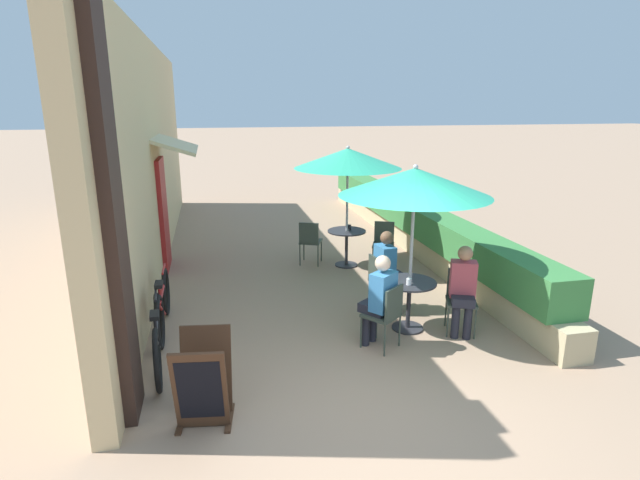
% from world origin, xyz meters
% --- Properties ---
extents(ground_plane, '(120.00, 120.00, 0.00)m').
position_xyz_m(ground_plane, '(0.00, 0.00, 0.00)').
color(ground_plane, '#9E7F66').
extents(cafe_facade_wall, '(0.98, 11.92, 4.20)m').
position_xyz_m(cafe_facade_wall, '(-2.54, 5.83, 2.09)').
color(cafe_facade_wall, '#D6B784').
rests_on(cafe_facade_wall, ground_plane).
extents(planter_hedge, '(0.60, 10.92, 1.01)m').
position_xyz_m(planter_hedge, '(2.75, 5.86, 0.54)').
color(planter_hedge, tan).
rests_on(planter_hedge, ground_plane).
extents(patio_table_near, '(0.74, 0.74, 0.71)m').
position_xyz_m(patio_table_near, '(1.13, 1.84, 0.50)').
color(patio_table_near, '#28282D').
rests_on(patio_table_near, ground_plane).
extents(patio_umbrella_near, '(2.01, 2.01, 2.32)m').
position_xyz_m(patio_umbrella_near, '(1.13, 1.84, 2.09)').
color(patio_umbrella_near, '#B7B7BC').
rests_on(patio_umbrella_near, ground_plane).
extents(cafe_chair_near_left, '(0.52, 0.52, 0.87)m').
position_xyz_m(cafe_chair_near_left, '(1.82, 1.65, 0.52)').
color(cafe_chair_near_left, '#384238').
rests_on(cafe_chair_near_left, ground_plane).
extents(seated_patron_near_left, '(0.45, 0.49, 1.25)m').
position_xyz_m(seated_patron_near_left, '(1.78, 1.54, 0.69)').
color(seated_patron_near_left, '#23232D').
rests_on(seated_patron_near_left, ground_plane).
extents(cafe_chair_near_right, '(0.45, 0.45, 0.87)m').
position_xyz_m(cafe_chair_near_right, '(0.96, 2.53, 0.52)').
color(cafe_chair_near_right, '#384238').
rests_on(cafe_chair_near_right, ground_plane).
extents(seated_patron_near_right, '(0.44, 0.37, 1.25)m').
position_xyz_m(seated_patron_near_right, '(1.07, 2.55, 0.69)').
color(seated_patron_near_right, '#23232D').
rests_on(seated_patron_near_right, ground_plane).
extents(cafe_chair_near_back, '(0.56, 0.56, 0.87)m').
position_xyz_m(cafe_chair_near_back, '(0.62, 1.34, 0.52)').
color(cafe_chair_near_back, '#384238').
rests_on(cafe_chair_near_back, ground_plane).
extents(seated_patron_near_back, '(0.50, 0.51, 1.25)m').
position_xyz_m(seated_patron_near_back, '(0.55, 1.43, 0.69)').
color(seated_patron_near_back, '#23232D').
rests_on(seated_patron_near_back, ground_plane).
extents(coffee_cup_near, '(0.07, 0.07, 0.09)m').
position_xyz_m(coffee_cup_near, '(1.07, 1.72, 0.75)').
color(coffee_cup_near, white).
rests_on(coffee_cup_near, patio_table_near).
extents(patio_table_mid, '(0.74, 0.74, 0.71)m').
position_xyz_m(patio_table_mid, '(1.02, 4.76, 0.50)').
color(patio_table_mid, '#28282D').
rests_on(patio_table_mid, ground_plane).
extents(patio_umbrella_mid, '(2.01, 2.01, 2.32)m').
position_xyz_m(patio_umbrella_mid, '(1.02, 4.76, 2.09)').
color(patio_umbrella_mid, '#B7B7BC').
rests_on(patio_umbrella_mid, ground_plane).
extents(cafe_chair_mid_left, '(0.52, 0.52, 0.87)m').
position_xyz_m(cafe_chair_mid_left, '(0.34, 4.96, 0.52)').
color(cafe_chair_mid_left, '#384238').
rests_on(cafe_chair_mid_left, ground_plane).
extents(cafe_chair_mid_right, '(0.52, 0.52, 0.87)m').
position_xyz_m(cafe_chair_mid_right, '(1.71, 4.55, 0.52)').
color(cafe_chair_mid_right, '#384238').
rests_on(cafe_chair_mid_right, ground_plane).
extents(coffee_cup_mid, '(0.07, 0.07, 0.09)m').
position_xyz_m(coffee_cup_mid, '(1.10, 4.84, 0.75)').
color(coffee_cup_mid, '#232328').
rests_on(coffee_cup_mid, patio_table_mid).
extents(bicycle_leaning, '(0.21, 1.81, 0.81)m').
position_xyz_m(bicycle_leaning, '(-2.20, 1.51, 0.37)').
color(bicycle_leaning, black).
rests_on(bicycle_leaning, ground_plane).
extents(bicycle_second, '(0.10, 1.81, 0.81)m').
position_xyz_m(bicycle_second, '(-2.22, 2.54, 0.37)').
color(bicycle_second, black).
rests_on(bicycle_second, ground_plane).
extents(menu_board, '(0.59, 0.69, 0.91)m').
position_xyz_m(menu_board, '(-1.65, 0.29, 0.45)').
color(menu_board, '#422819').
rests_on(menu_board, ground_plane).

